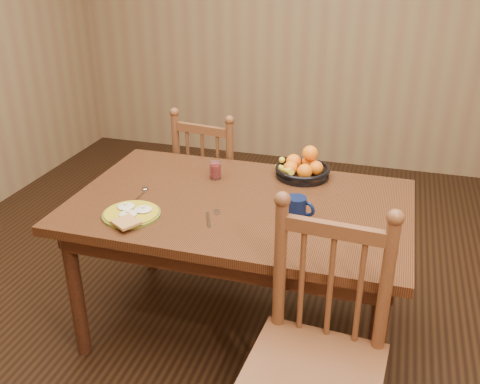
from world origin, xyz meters
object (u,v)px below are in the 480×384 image
(chair_far, at_px, (215,185))
(chair_near, at_px, (317,360))
(dining_table, at_px, (240,217))
(breakfast_plate, at_px, (131,214))
(fruit_bowl, at_px, (303,168))
(coffee_mug, at_px, (297,208))

(chair_far, relative_size, chair_near, 0.92)
(dining_table, bearing_deg, chair_far, 117.94)
(breakfast_plate, height_order, fruit_bowl, fruit_bowl)
(chair_near, xyz_separation_m, coffee_mug, (-0.20, 0.61, 0.29))
(chair_far, distance_m, fruit_bowl, 0.77)
(coffee_mug, distance_m, fruit_bowl, 0.47)
(dining_table, relative_size, chair_far, 1.65)
(fruit_bowl, bearing_deg, chair_far, 151.32)
(breakfast_plate, bearing_deg, chair_near, -24.07)
(chair_near, relative_size, breakfast_plate, 3.42)
(dining_table, distance_m, breakfast_plate, 0.52)
(chair_far, bearing_deg, chair_near, 130.06)
(breakfast_plate, bearing_deg, coffee_mug, 15.44)
(dining_table, distance_m, fruit_bowl, 0.46)
(chair_far, xyz_separation_m, fruit_bowl, (0.61, -0.33, 0.33))
(dining_table, bearing_deg, chair_near, -54.59)
(dining_table, height_order, coffee_mug, coffee_mug)
(fruit_bowl, bearing_deg, breakfast_plate, -134.62)
(coffee_mug, bearing_deg, dining_table, 163.81)
(dining_table, xyz_separation_m, chair_far, (-0.38, 0.72, -0.19))
(breakfast_plate, relative_size, coffee_mug, 2.30)
(chair_far, bearing_deg, breakfast_plate, 95.50)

